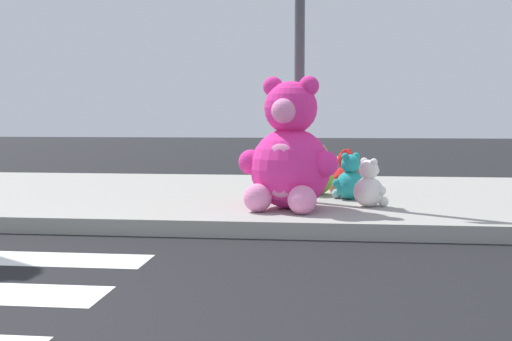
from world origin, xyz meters
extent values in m
cube|color=#9E9B93|center=(0.00, 5.20, 0.07)|extent=(28.00, 4.40, 0.15)
cylinder|color=#4C4C51|center=(1.00, 4.40, 1.75)|extent=(0.11, 0.11, 3.20)
sphere|color=#F22D93|center=(0.94, 3.85, 0.55)|extent=(0.81, 0.81, 0.81)
ellipsoid|color=pink|center=(0.87, 3.57, 0.55)|extent=(0.47, 0.28, 0.52)
sphere|color=#F22D93|center=(0.94, 3.85, 1.16)|extent=(0.53, 0.53, 0.53)
sphere|color=pink|center=(0.88, 3.63, 1.12)|extent=(0.24, 0.24, 0.24)
sphere|color=#F22D93|center=(1.12, 3.81, 1.37)|extent=(0.20, 0.20, 0.20)
sphere|color=#F22D93|center=(1.29, 3.66, 0.61)|extent=(0.25, 0.25, 0.25)
sphere|color=pink|center=(1.07, 3.46, 0.29)|extent=(0.28, 0.28, 0.28)
sphere|color=#F22D93|center=(0.76, 3.89, 1.37)|extent=(0.20, 0.20, 0.20)
sphere|color=#F22D93|center=(0.54, 3.84, 0.61)|extent=(0.25, 0.25, 0.25)
sphere|color=pink|center=(0.64, 3.57, 0.29)|extent=(0.28, 0.28, 0.28)
sphere|color=white|center=(1.73, 4.05, 0.30)|extent=(0.31, 0.31, 0.31)
ellipsoid|color=white|center=(1.81, 4.12, 0.30)|extent=(0.16, 0.17, 0.20)
sphere|color=white|center=(1.73, 4.05, 0.53)|extent=(0.20, 0.20, 0.20)
sphere|color=white|center=(1.79, 4.11, 0.52)|extent=(0.09, 0.09, 0.09)
sphere|color=white|center=(1.68, 4.11, 0.61)|extent=(0.08, 0.08, 0.08)
sphere|color=white|center=(1.66, 4.19, 0.33)|extent=(0.10, 0.10, 0.10)
sphere|color=white|center=(1.77, 4.20, 0.20)|extent=(0.11, 0.11, 0.11)
sphere|color=white|center=(1.77, 4.00, 0.61)|extent=(0.08, 0.08, 0.08)
sphere|color=white|center=(1.85, 3.97, 0.33)|extent=(0.10, 0.10, 0.10)
sphere|color=white|center=(1.88, 4.07, 0.20)|extent=(0.11, 0.11, 0.11)
sphere|color=red|center=(1.54, 5.30, 0.31)|extent=(0.32, 0.32, 0.32)
ellipsoid|color=#DB7B7B|center=(1.43, 5.34, 0.31)|extent=(0.13, 0.19, 0.21)
sphere|color=red|center=(1.54, 5.30, 0.55)|extent=(0.21, 0.21, 0.21)
sphere|color=#DB7B7B|center=(1.46, 5.33, 0.54)|extent=(0.10, 0.10, 0.10)
sphere|color=red|center=(1.52, 5.23, 0.64)|extent=(0.08, 0.08, 0.08)
sphere|color=red|center=(1.45, 5.17, 0.34)|extent=(0.10, 0.10, 0.10)
sphere|color=#DB7B7B|center=(1.38, 5.27, 0.21)|extent=(0.11, 0.11, 0.11)
sphere|color=red|center=(1.56, 5.37, 0.64)|extent=(0.08, 0.08, 0.08)
sphere|color=red|center=(1.55, 5.46, 0.34)|extent=(0.10, 0.10, 0.10)
sphere|color=#DB7B7B|center=(1.44, 5.43, 0.21)|extent=(0.11, 0.11, 0.11)
sphere|color=#8CD133|center=(1.19, 5.00, 0.35)|extent=(0.39, 0.39, 0.39)
ellipsoid|color=#B8DE87|center=(1.04, 5.00, 0.35)|extent=(0.09, 0.22, 0.25)
sphere|color=#8CD133|center=(1.19, 5.00, 0.64)|extent=(0.26, 0.26, 0.26)
sphere|color=#B8DE87|center=(1.08, 5.00, 0.62)|extent=(0.12, 0.12, 0.12)
sphere|color=#8CD133|center=(1.19, 4.91, 0.74)|extent=(0.10, 0.10, 0.10)
sphere|color=#8CD133|center=(1.14, 4.81, 0.37)|extent=(0.12, 0.12, 0.12)
sphere|color=#B8DE87|center=(1.02, 4.89, 0.22)|extent=(0.13, 0.13, 0.13)
sphere|color=#8CD133|center=(1.18, 5.09, 0.74)|extent=(0.10, 0.10, 0.10)
sphere|color=#8CD133|center=(1.13, 5.18, 0.37)|extent=(0.12, 0.12, 0.12)
sphere|color=#B8DE87|center=(1.02, 5.10, 0.22)|extent=(0.13, 0.13, 0.13)
sphere|color=yellow|center=(0.72, 4.98, 0.31)|extent=(0.31, 0.31, 0.31)
ellipsoid|color=#F0DB80|center=(0.65, 4.90, 0.31)|extent=(0.18, 0.16, 0.20)
sphere|color=yellow|center=(0.72, 4.98, 0.54)|extent=(0.20, 0.20, 0.20)
sphere|color=#F0DB80|center=(0.66, 4.92, 0.53)|extent=(0.09, 0.09, 0.09)
sphere|color=yellow|center=(0.77, 4.94, 0.62)|extent=(0.08, 0.08, 0.08)
sphere|color=yellow|center=(0.81, 4.86, 0.33)|extent=(0.10, 0.10, 0.10)
sphere|color=#F0DB80|center=(0.70, 4.83, 0.20)|extent=(0.11, 0.11, 0.11)
sphere|color=yellow|center=(0.66, 5.03, 0.62)|extent=(0.08, 0.08, 0.08)
sphere|color=yellow|center=(0.58, 5.05, 0.33)|extent=(0.10, 0.10, 0.10)
sphere|color=#F0DB80|center=(0.57, 4.93, 0.20)|extent=(0.11, 0.11, 0.11)
sphere|color=teal|center=(1.56, 4.60, 0.31)|extent=(0.32, 0.32, 0.32)
ellipsoid|color=#7BBFBC|center=(1.50, 4.70, 0.31)|extent=(0.19, 0.15, 0.21)
sphere|color=teal|center=(1.56, 4.60, 0.55)|extent=(0.21, 0.21, 0.21)
sphere|color=#7BBFBC|center=(1.51, 4.68, 0.54)|extent=(0.10, 0.10, 0.10)
sphere|color=teal|center=(1.50, 4.56, 0.63)|extent=(0.08, 0.08, 0.08)
sphere|color=teal|center=(1.41, 4.55, 0.33)|extent=(0.10, 0.10, 0.10)
sphere|color=#7BBFBC|center=(1.42, 4.67, 0.20)|extent=(0.11, 0.11, 0.11)
sphere|color=teal|center=(1.62, 4.64, 0.63)|extent=(0.08, 0.08, 0.08)
sphere|color=teal|center=(1.67, 4.72, 0.33)|extent=(0.10, 0.10, 0.10)
sphere|color=#7BBFBC|center=(1.56, 4.76, 0.20)|extent=(0.11, 0.11, 0.11)
camera|label=1|loc=(1.28, -2.31, 1.06)|focal=43.43mm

